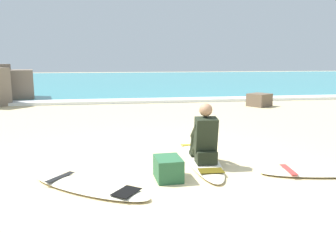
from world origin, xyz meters
TOP-DOWN VIEW (x-y plane):
  - ground_plane at (0.00, 0.00)m, footprint 80.00×80.00m
  - sea at (0.00, 22.07)m, footprint 80.00×28.00m
  - breaking_foam at (0.00, 8.37)m, footprint 80.00×0.90m
  - surfboard_main at (0.75, 0.51)m, footprint 0.66×2.56m
  - surfer_seated at (0.73, 0.19)m, footprint 0.38×0.71m
  - surfboard_spare_near at (-1.04, -0.54)m, footprint 1.81×1.54m
  - surfboard_spare_far at (2.42, -0.48)m, footprint 2.02×0.74m
  - shoreline_rock at (4.51, 6.51)m, footprint 0.96×0.94m
  - beach_bag at (0.05, -0.35)m, footprint 0.39×0.50m

SIDE VIEW (x-z plane):
  - ground_plane at x=0.00m, z-range 0.00..0.00m
  - surfboard_main at x=0.75m, z-range 0.00..0.07m
  - surfboard_spare_far at x=2.42m, z-range 0.00..0.07m
  - surfboard_spare_near at x=-1.04m, z-range 0.00..0.07m
  - sea at x=0.00m, z-range 0.00..0.10m
  - breaking_foam at x=0.00m, z-range 0.00..0.11m
  - beach_bag at x=0.05m, z-range 0.00..0.32m
  - shoreline_rock at x=4.51m, z-range 0.00..0.46m
  - surfer_seated at x=0.73m, z-range -0.04..0.91m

